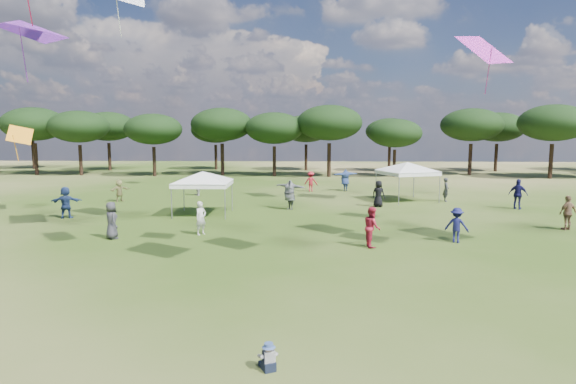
# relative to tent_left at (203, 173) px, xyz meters

# --- Properties ---
(tree_line) EXTENTS (108.78, 17.63, 7.77)m
(tree_line) POSITION_rel_tent_left_xyz_m (7.54, 26.81, 3.01)
(tree_line) COLOR black
(tree_line) RESTS_ON ground
(tent_left) EXTENTS (6.35, 6.35, 2.84)m
(tent_left) POSITION_rel_tent_left_xyz_m (0.00, 0.00, 0.00)
(tent_left) COLOR gray
(tent_left) RESTS_ON ground
(tent_right) EXTENTS (6.25, 6.25, 3.01)m
(tent_right) POSITION_rel_tent_left_xyz_m (12.97, 5.95, 0.17)
(tent_right) COLOR gray
(tent_right) RESTS_ON ground
(toddler) EXTENTS (0.44, 0.48, 0.58)m
(toddler) POSITION_rel_tent_left_xyz_m (5.20, -18.18, -2.15)
(toddler) COLOR black
(toddler) RESTS_ON ground
(festival_crowd) EXTENTS (28.04, 20.25, 1.88)m
(festival_crowd) POSITION_rel_tent_left_xyz_m (5.60, 2.46, -1.55)
(festival_crowd) COLOR #303236
(festival_crowd) RESTS_ON ground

